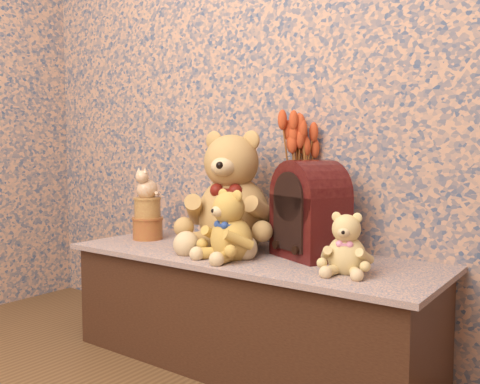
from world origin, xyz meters
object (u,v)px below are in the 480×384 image
Objects in this scene: cathedral_radio at (310,209)px; ceramic_vase at (298,227)px; teddy_large at (233,185)px; teddy_small at (347,240)px; cat_figurine at (147,182)px; teddy_medium at (231,222)px; biscuit_tin_lower at (148,229)px.

ceramic_vase is at bearing 161.59° from cathedral_radio.
teddy_large is 2.40× the size of teddy_small.
cathedral_radio reaches higher than ceramic_vase.
teddy_small is 1.53× the size of cat_figurine.
teddy_medium is at bearing -72.09° from teddy_large.
ceramic_vase is at bearing 8.34° from cat_figurine.
teddy_medium is 0.57m from biscuit_tin_lower.
cathedral_radio reaches higher than biscuit_tin_lower.
ceramic_vase is at bearing 6.02° from teddy_large.
ceramic_vase is (-0.32, 0.25, -0.01)m from teddy_small.
cathedral_radio is at bearing -17.21° from teddy_large.
teddy_small is 0.99m from biscuit_tin_lower.
cathedral_radio is (-0.21, 0.15, 0.07)m from teddy_small.
biscuit_tin_lower is (-0.77, -0.08, -0.13)m from cathedral_radio.
teddy_large is at bearing -154.98° from cathedral_radio.
teddy_small is 1.16× the size of ceramic_vase.
cat_figurine is (-0.66, -0.18, 0.16)m from ceramic_vase.
ceramic_vase is 0.69m from biscuit_tin_lower.
teddy_large is 0.31m from ceramic_vase.
teddy_large is at bearing 10.09° from biscuit_tin_lower.
biscuit_tin_lower is (-0.66, -0.18, -0.04)m from ceramic_vase.
cat_figurine is at bearing -175.80° from teddy_medium.
teddy_large is 1.41× the size of cathedral_radio.
teddy_large reaches higher than teddy_medium.
ceramic_vase is at bearing 127.97° from teddy_small.
ceramic_vase is 1.33× the size of cat_figurine.
ceramic_vase is (-0.11, 0.10, -0.09)m from cathedral_radio.
cathedral_radio is 2.74× the size of biscuit_tin_lower.
teddy_medium is 0.76× the size of cathedral_radio.
ceramic_vase is at bearing 85.24° from teddy_medium.
cathedral_radio is 2.61× the size of cat_figurine.
teddy_large reaches higher than teddy_small.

